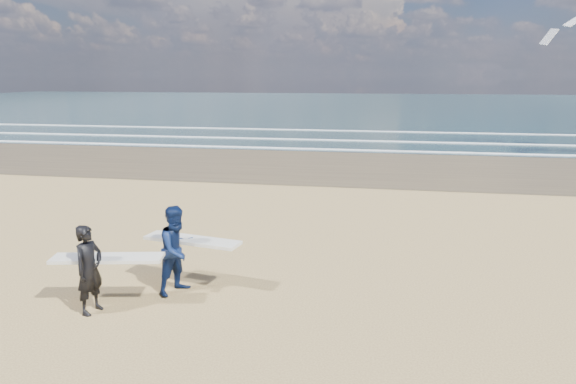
# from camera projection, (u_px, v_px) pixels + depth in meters

# --- Properties ---
(ocean) EXTENTS (220.00, 100.00, 0.02)m
(ocean) POSITION_uv_depth(u_px,v_px,m) (479.00, 106.00, 76.19)
(ocean) COLOR #1A353A
(ocean) RESTS_ON ground
(surfer_near) EXTENTS (2.26, 1.19, 1.79)m
(surfer_near) POSITION_uv_depth(u_px,v_px,m) (92.00, 268.00, 10.06)
(surfer_near) COLOR black
(surfer_near) RESTS_ON ground
(surfer_far) EXTENTS (2.26, 1.39, 1.92)m
(surfer_far) POSITION_uv_depth(u_px,v_px,m) (179.00, 249.00, 10.98)
(surfer_far) COLOR #0B1A42
(surfer_far) RESTS_ON ground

